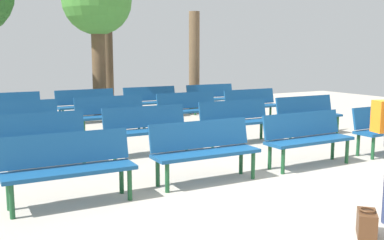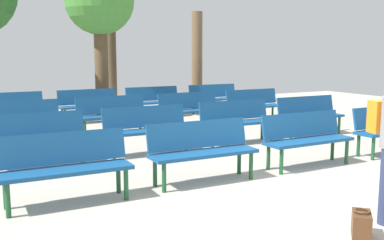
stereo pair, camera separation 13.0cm
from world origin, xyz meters
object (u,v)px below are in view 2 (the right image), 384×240
object	(u,v)px
bench_r3_c2	(154,100)
bench_r1_c2	(237,119)
bench_r3_c3	(214,97)
bench_r3_c0	(10,108)
bench_r1_c0	(37,136)
bench_r2_c1	(112,113)
bench_r0_c2	(306,136)
tree_1	(100,3)
bench_r2_c2	(190,108)
bench_r1_c3	(309,113)
bench_r3_c1	(89,103)
bench_r2_c3	(254,104)
tree_2	(197,61)
bench_r2_c0	(20,119)
bench_r0_c0	(65,163)
bench_r0_c1	(202,147)
handbag	(361,224)
bench_r1_c1	(147,127)

from	to	relation	value
bench_r3_c2	bench_r1_c2	bearing A→B (deg)	-89.30
bench_r3_c3	bench_r3_c0	bearing A→B (deg)	-178.63
bench_r1_c0	bench_r2_c1	bearing A→B (deg)	48.00
bench_r0_c2	tree_1	size ratio (longest dim) A/B	0.37
bench_r2_c2	bench_r1_c3	bearing A→B (deg)	-48.87
bench_r3_c0	tree_1	world-z (taller)	tree_1
bench_r3_c1	bench_r2_c3	bearing A→B (deg)	-29.88
tree_1	tree_2	world-z (taller)	tree_1
bench_r3_c0	bench_r3_c3	world-z (taller)	same
bench_r2_c0	bench_r2_c1	xyz separation A→B (m)	(1.98, 0.02, 0.00)
bench_r0_c2	bench_r3_c1	world-z (taller)	same
bench_r0_c0	bench_r0_c1	distance (m)	1.95
bench_r2_c2	tree_1	world-z (taller)	tree_1
bench_r2_c0	bench_r1_c3	bearing A→B (deg)	-19.55
bench_r3_c1	bench_r1_c2	bearing A→B (deg)	-66.89
bench_r1_c2	bench_r2_c3	size ratio (longest dim) A/B	1.01
bench_r2_c0	bench_r0_c0	bearing A→B (deg)	-89.94
tree_2	handbag	size ratio (longest dim) A/B	8.97
bench_r0_c2	bench_r1_c3	bearing A→B (deg)	46.09
bench_r3_c3	handbag	xyz separation A→B (m)	(-3.61, -8.80, -0.37)
bench_r0_c0	bench_r3_c3	bearing A→B (deg)	48.14
bench_r3_c2	tree_1	bearing A→B (deg)	140.28
bench_r1_c0	bench_r0_c0	bearing A→B (deg)	-88.90
bench_r3_c3	tree_1	xyz separation A→B (m)	(-3.22, 1.06, 2.74)
bench_r2_c1	bench_r2_c3	world-z (taller)	same
bench_r2_c3	bench_r3_c0	xyz separation A→B (m)	(-5.85, 2.15, 0.00)
bench_r2_c2	bench_r3_c1	size ratio (longest dim) A/B	0.99
bench_r3_c3	bench_r2_c2	bearing A→B (deg)	-131.60
bench_r1_c2	handbag	distance (m)	4.88
bench_r2_c0	tree_2	bearing A→B (deg)	29.84
bench_r2_c3	bench_r1_c3	bearing A→B (deg)	-91.03
bench_r3_c3	bench_r3_c1	bearing A→B (deg)	-178.60
bench_r0_c1	tree_2	xyz separation A→B (m)	(4.15, 7.57, 1.09)
bench_r2_c0	bench_r3_c2	world-z (taller)	same
tree_1	bench_r3_c3	bearing A→B (deg)	-18.21
bench_r0_c1	bench_r1_c3	distance (m)	4.45
bench_r1_c0	bench_r1_c1	bearing A→B (deg)	0.49
bench_r3_c1	bench_r3_c3	bearing A→B (deg)	-1.54
bench_r1_c0	bench_r1_c1	xyz separation A→B (m)	(1.95, -0.04, 0.00)
bench_r1_c2	bench_r1_c0	bearing A→B (deg)	-178.43
bench_r3_c3	handbag	size ratio (longest dim) A/B	4.56
bench_r1_c0	bench_r2_c1	world-z (taller)	same
bench_r0_c1	tree_1	size ratio (longest dim) A/B	0.37
bench_r2_c1	tree_2	size ratio (longest dim) A/B	0.51
bench_r2_c0	bench_r3_c0	world-z (taller)	same
bench_r1_c1	handbag	xyz separation A→B (m)	(0.42, -4.59, -0.37)
bench_r0_c2	bench_r2_c0	world-z (taller)	same
tree_1	handbag	size ratio (longest dim) A/B	12.25
bench_r0_c2	bench_r1_c0	world-z (taller)	same
bench_r2_c1	tree_1	bearing A→B (deg)	77.36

